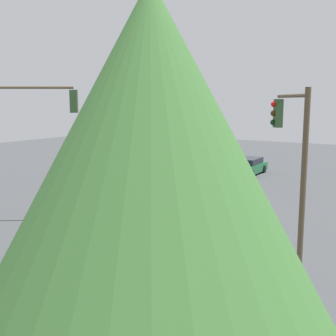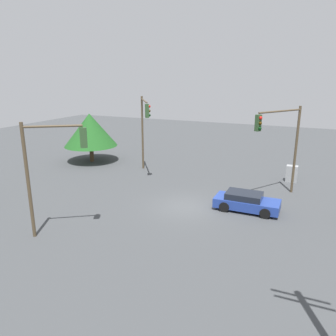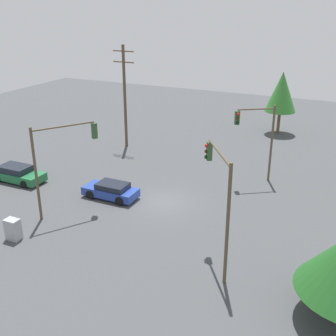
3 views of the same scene
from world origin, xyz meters
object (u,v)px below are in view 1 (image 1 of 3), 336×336
Objects in this scene: sedan_green at (248,166)px; traffic_signal_main at (292,149)px; sedan_blue at (206,186)px; electrical_cabinet at (130,169)px; traffic_signal_cross at (21,128)px; traffic_signal_aux at (172,122)px.

sedan_green is 19.50m from traffic_signal_main.
sedan_blue is 3.04× the size of electrical_cabinet.
sedan_blue is 0.66× the size of traffic_signal_main.
traffic_signal_cross is 13.01m from electrical_cabinet.
traffic_signal_cross is at bearing -63.55° from traffic_signal_aux.
sedan_green is 8.56m from sedan_blue.
traffic_signal_main is at bearing -126.28° from electrical_cabinet.
sedan_green is 9.38m from electrical_cabinet.
sedan_green is at bearing -47.88° from electrical_cabinet.
traffic_signal_aux reaches higher than electrical_cabinet.
traffic_signal_main is (-17.36, -8.13, 3.60)m from sedan_green.
electrical_cabinet is at bearing -156.55° from traffic_signal_aux.
traffic_signal_main is 4.63× the size of electrical_cabinet.
traffic_signal_main is at bearing -10.23° from traffic_signal_aux.
traffic_signal_aux is at bearing 49.60° from traffic_signal_cross.
traffic_signal_main is at bearing -49.35° from sedan_blue.
electrical_cabinet is (2.25, 7.51, 0.08)m from sedan_blue.
sedan_blue is (-8.54, -0.55, -0.04)m from sedan_green.
traffic_signal_main is at bearing 115.09° from sedan_green.
sedan_green is 0.70× the size of traffic_signal_aux.
traffic_signal_cross reaches higher than electrical_cabinet.
traffic_signal_main is (-8.82, -7.57, 3.63)m from sedan_blue.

